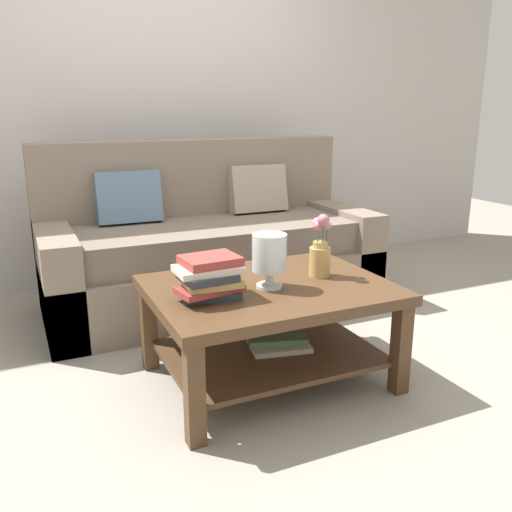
{
  "coord_description": "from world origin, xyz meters",
  "views": [
    {
      "loc": [
        -1.05,
        -2.46,
        1.27
      ],
      "look_at": [
        0.0,
        -0.17,
        0.58
      ],
      "focal_mm": 38.19,
      "sensor_mm": 36.0,
      "label": 1
    }
  ],
  "objects_px": {
    "couch": "(208,250)",
    "coffee_table": "(270,312)",
    "glass_hurricane_vase": "(269,255)",
    "flower_pitcher": "(320,252)",
    "book_stack_main": "(210,278)"
  },
  "relations": [
    {
      "from": "book_stack_main",
      "to": "glass_hurricane_vase",
      "type": "height_order",
      "value": "glass_hurricane_vase"
    },
    {
      "from": "book_stack_main",
      "to": "glass_hurricane_vase",
      "type": "relative_size",
      "value": 1.19
    },
    {
      "from": "couch",
      "to": "flower_pitcher",
      "type": "xyz_separation_m",
      "value": [
        0.17,
        -1.12,
        0.23
      ]
    },
    {
      "from": "couch",
      "to": "glass_hurricane_vase",
      "type": "distance_m",
      "value": 1.21
    },
    {
      "from": "coffee_table",
      "to": "glass_hurricane_vase",
      "type": "distance_m",
      "value": 0.29
    },
    {
      "from": "coffee_table",
      "to": "flower_pitcher",
      "type": "height_order",
      "value": "flower_pitcher"
    },
    {
      "from": "flower_pitcher",
      "to": "book_stack_main",
      "type": "bearing_deg",
      "value": -172.17
    },
    {
      "from": "coffee_table",
      "to": "glass_hurricane_vase",
      "type": "xyz_separation_m",
      "value": [
        -0.02,
        -0.03,
        0.29
      ]
    },
    {
      "from": "book_stack_main",
      "to": "couch",
      "type": "bearing_deg",
      "value": 70.74
    },
    {
      "from": "glass_hurricane_vase",
      "to": "couch",
      "type": "bearing_deg",
      "value": 83.99
    },
    {
      "from": "couch",
      "to": "coffee_table",
      "type": "xyz_separation_m",
      "value": [
        -0.1,
        -1.13,
        -0.02
      ]
    },
    {
      "from": "coffee_table",
      "to": "flower_pitcher",
      "type": "xyz_separation_m",
      "value": [
        0.28,
        0.02,
        0.26
      ]
    },
    {
      "from": "couch",
      "to": "glass_hurricane_vase",
      "type": "bearing_deg",
      "value": -96.01
    },
    {
      "from": "flower_pitcher",
      "to": "coffee_table",
      "type": "bearing_deg",
      "value": -175.97
    },
    {
      "from": "glass_hurricane_vase",
      "to": "flower_pitcher",
      "type": "xyz_separation_m",
      "value": [
        0.3,
        0.05,
        -0.03
      ]
    }
  ]
}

